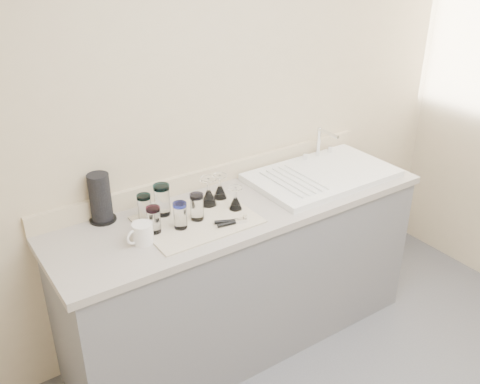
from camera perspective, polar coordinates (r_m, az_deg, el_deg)
room_envelope at (r=1.75m, az=23.10°, el=2.51°), size 3.54×3.50×2.52m
counter_unit at (r=3.03m, az=0.28°, el=-8.69°), size 2.06×0.62×0.90m
sink_unit at (r=3.10m, az=8.74°, el=1.86°), size 0.82×0.50×0.22m
dish_towel at (r=2.64m, az=-4.60°, el=-2.96°), size 0.55×0.42×0.01m
tumbler_teal at (r=2.63m, az=-10.15°, el=-1.63°), size 0.07×0.07×0.14m
tumbler_cyan at (r=2.66m, az=-8.31°, el=-0.81°), size 0.08×0.08×0.16m
tumbler_magenta at (r=2.52m, az=-9.18°, el=-2.92°), size 0.07×0.07×0.13m
tumbler_blue at (r=2.54m, az=-6.39°, el=-2.48°), size 0.07×0.07×0.13m
tumbler_lavender at (r=2.60m, az=-4.62°, el=-1.57°), size 0.07×0.07×0.14m
goblet_back_left at (r=2.74m, az=-3.36°, el=-0.39°), size 0.08×0.08×0.15m
goblet_back_right at (r=2.81m, az=-2.15°, el=0.20°), size 0.07×0.07×0.13m
goblet_front_right at (r=2.70m, az=-0.48°, el=-1.02°), size 0.07×0.07×0.12m
can_opener at (r=2.59m, az=-0.91°, el=-3.20°), size 0.16×0.09×0.02m
white_mug at (r=2.47m, az=-10.40°, el=-4.37°), size 0.14×0.11×0.10m
paper_towel_roll at (r=2.66m, az=-14.67°, el=-0.67°), size 0.13×0.13×0.25m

